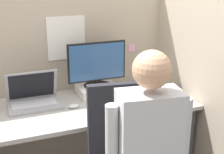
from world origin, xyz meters
TOP-DOWN VIEW (x-y plane):
  - cubicle_panel_back at (-0.00, 0.72)m, footprint 2.15×0.05m
  - cubicle_panel_right at (0.85, 0.28)m, footprint 0.04×1.34m
  - desk at (0.00, 0.35)m, footprint 1.65×0.70m
  - paper_box at (0.19, 0.53)m, footprint 0.31×0.25m
  - monitor at (0.19, 0.53)m, footprint 0.47×0.22m
  - laptop at (-0.33, 0.47)m, footprint 0.37×0.26m
  - mouse at (-0.07, 0.31)m, footprint 0.07×0.04m
  - stapler at (0.76, 0.27)m, footprint 0.04×0.14m
  - carrot_toy at (0.04, 0.12)m, footprint 0.05×0.13m
  - person at (0.17, -0.45)m, footprint 0.48×0.45m

SIDE VIEW (x-z plane):
  - desk at x=0.00m, z-range 0.20..0.95m
  - person at x=0.17m, z-range 0.10..1.42m
  - mouse at x=-0.07m, z-range 0.75..0.78m
  - carrot_toy at x=0.04m, z-range 0.75..0.80m
  - stapler at x=0.76m, z-range 0.75..0.80m
  - paper_box at x=0.19m, z-range 0.75..0.81m
  - laptop at x=-0.33m, z-range 0.67..0.93m
  - cubicle_panel_right at x=0.85m, z-range 0.00..1.60m
  - cubicle_panel_back at x=0.00m, z-range 0.00..1.61m
  - monitor at x=0.19m, z-range 0.81..1.17m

